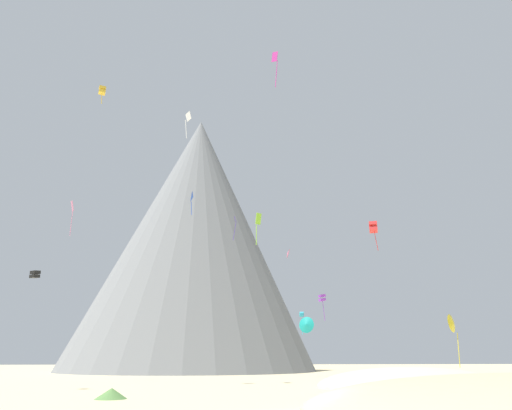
{
  "coord_description": "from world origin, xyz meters",
  "views": [
    {
      "loc": [
        -5.41,
        -24.06,
        2.76
      ],
      "look_at": [
        1.27,
        40.0,
        25.84
      ],
      "focal_mm": 30.12,
      "sensor_mm": 36.0,
      "label": 1
    }
  ],
  "objects_px": {
    "kite_red_mid": "(373,227)",
    "kite_cyan_low": "(302,315)",
    "bush_far_left": "(444,384)",
    "kite_gold_high": "(102,91)",
    "bush_near_right": "(491,390)",
    "kite_violet_low": "(322,298)",
    "kite_black_low": "(35,274)",
    "kite_magenta_high": "(275,62)",
    "kite_lime_mid": "(258,223)",
    "kite_white_high": "(188,119)",
    "kite_pink_mid": "(72,210)",
    "kite_indigo_mid": "(235,223)",
    "bush_near_left": "(415,385)",
    "bush_low_patch": "(111,393)",
    "kite_rainbow_mid": "(288,254)",
    "rock_massif": "(190,244)",
    "kite_teal_low": "(306,325)",
    "kite_yellow_low": "(453,324)",
    "kite_blue_mid": "(192,197)"
  },
  "relations": [
    {
      "from": "kite_red_mid",
      "to": "kite_cyan_low",
      "type": "xyz_separation_m",
      "value": [
        -8.44,
        14.26,
        -11.61
      ]
    },
    {
      "from": "bush_far_left",
      "to": "kite_gold_high",
      "type": "xyz_separation_m",
      "value": [
        -39.78,
        4.86,
        36.32
      ]
    },
    {
      "from": "bush_near_right",
      "to": "kite_gold_high",
      "type": "height_order",
      "value": "kite_gold_high"
    },
    {
      "from": "kite_red_mid",
      "to": "kite_violet_low",
      "type": "distance_m",
      "value": 15.81
    },
    {
      "from": "kite_black_low",
      "to": "kite_magenta_high",
      "type": "bearing_deg",
      "value": -148.85
    },
    {
      "from": "kite_violet_low",
      "to": "kite_gold_high",
      "type": "xyz_separation_m",
      "value": [
        -34.08,
        -20.88,
        24.23
      ]
    },
    {
      "from": "bush_far_left",
      "to": "kite_lime_mid",
      "type": "bearing_deg",
      "value": 176.16
    },
    {
      "from": "kite_white_high",
      "to": "kite_black_low",
      "type": "distance_m",
      "value": 25.05
    },
    {
      "from": "kite_violet_low",
      "to": "kite_gold_high",
      "type": "distance_m",
      "value": 46.74
    },
    {
      "from": "bush_near_right",
      "to": "kite_pink_mid",
      "type": "xyz_separation_m",
      "value": [
        -42.66,
        31.35,
        23.61
      ]
    },
    {
      "from": "kite_indigo_mid",
      "to": "bush_near_left",
      "type": "bearing_deg",
      "value": -94.12
    },
    {
      "from": "kite_cyan_low",
      "to": "bush_low_patch",
      "type": "bearing_deg",
      "value": 79.78
    },
    {
      "from": "kite_magenta_high",
      "to": "kite_black_low",
      "type": "relative_size",
      "value": 5.05
    },
    {
      "from": "kite_rainbow_mid",
      "to": "kite_pink_mid",
      "type": "xyz_separation_m",
      "value": [
        -36.7,
        -19.59,
        1.34
      ]
    },
    {
      "from": "kite_red_mid",
      "to": "kite_indigo_mid",
      "type": "bearing_deg",
      "value": 171.83
    },
    {
      "from": "bush_near_right",
      "to": "rock_massif",
      "type": "relative_size",
      "value": 0.01
    },
    {
      "from": "kite_rainbow_mid",
      "to": "kite_red_mid",
      "type": "bearing_deg",
      "value": 30.79
    },
    {
      "from": "bush_near_right",
      "to": "kite_magenta_high",
      "type": "xyz_separation_m",
      "value": [
        -14.13,
        11.16,
        37.39
      ]
    },
    {
      "from": "bush_low_patch",
      "to": "kite_teal_low",
      "type": "height_order",
      "value": "kite_teal_low"
    },
    {
      "from": "bush_low_patch",
      "to": "kite_black_low",
      "type": "relative_size",
      "value": 2.27
    },
    {
      "from": "kite_teal_low",
      "to": "kite_rainbow_mid",
      "type": "distance_m",
      "value": 20.59
    },
    {
      "from": "bush_low_patch",
      "to": "kite_gold_high",
      "type": "relative_size",
      "value": 0.91
    },
    {
      "from": "rock_massif",
      "to": "kite_yellow_low",
      "type": "distance_m",
      "value": 70.21
    },
    {
      "from": "bush_near_left",
      "to": "kite_yellow_low",
      "type": "height_order",
      "value": "kite_yellow_low"
    },
    {
      "from": "bush_near_left",
      "to": "bush_far_left",
      "type": "relative_size",
      "value": 1.66
    },
    {
      "from": "rock_massif",
      "to": "kite_red_mid",
      "type": "xyz_separation_m",
      "value": [
        29.77,
        -48.23,
        -8.91
      ]
    },
    {
      "from": "kite_teal_low",
      "to": "kite_yellow_low",
      "type": "bearing_deg",
      "value": -14.41
    },
    {
      "from": "bush_near_left",
      "to": "kite_red_mid",
      "type": "relative_size",
      "value": 0.45
    },
    {
      "from": "kite_rainbow_mid",
      "to": "kite_teal_low",
      "type": "bearing_deg",
      "value": 11.21
    },
    {
      "from": "kite_violet_low",
      "to": "kite_black_low",
      "type": "relative_size",
      "value": 4.27
    },
    {
      "from": "kite_red_mid",
      "to": "kite_indigo_mid",
      "type": "distance_m",
      "value": 23.32
    },
    {
      "from": "kite_lime_mid",
      "to": "kite_gold_high",
      "type": "relative_size",
      "value": 1.53
    },
    {
      "from": "kite_gold_high",
      "to": "kite_black_low",
      "type": "bearing_deg",
      "value": 48.21
    },
    {
      "from": "kite_black_low",
      "to": "kite_lime_mid",
      "type": "bearing_deg",
      "value": -141.5
    },
    {
      "from": "bush_far_left",
      "to": "kite_cyan_low",
      "type": "relative_size",
      "value": 0.32
    },
    {
      "from": "kite_red_mid",
      "to": "kite_violet_low",
      "type": "bearing_deg",
      "value": 134.65
    },
    {
      "from": "bush_near_right",
      "to": "kite_yellow_low",
      "type": "height_order",
      "value": "kite_yellow_low"
    },
    {
      "from": "kite_black_low",
      "to": "bush_low_patch",
      "type": "bearing_deg",
      "value": 169.54
    },
    {
      "from": "bush_far_left",
      "to": "kite_indigo_mid",
      "type": "height_order",
      "value": "kite_indigo_mid"
    },
    {
      "from": "bush_near_right",
      "to": "kite_black_low",
      "type": "relative_size",
      "value": 1.01
    },
    {
      "from": "bush_near_left",
      "to": "kite_indigo_mid",
      "type": "xyz_separation_m",
      "value": [
        -16.5,
        27.13,
        24.44
      ]
    },
    {
      "from": "bush_far_left",
      "to": "kite_yellow_low",
      "type": "bearing_deg",
      "value": 48.76
    },
    {
      "from": "bush_near_right",
      "to": "bush_far_left",
      "type": "xyz_separation_m",
      "value": [
        3.2,
        12.89,
        -0.29
      ]
    },
    {
      "from": "kite_rainbow_mid",
      "to": "kite_blue_mid",
      "type": "bearing_deg",
      "value": -19.58
    },
    {
      "from": "bush_low_patch",
      "to": "kite_rainbow_mid",
      "type": "bearing_deg",
      "value": 65.79
    },
    {
      "from": "kite_rainbow_mid",
      "to": "kite_pink_mid",
      "type": "distance_m",
      "value": 41.62
    },
    {
      "from": "kite_violet_low",
      "to": "kite_indigo_mid",
      "type": "xyz_separation_m",
      "value": [
        -14.95,
        -0.83,
        12.41
      ]
    },
    {
      "from": "kite_magenta_high",
      "to": "kite_white_high",
      "type": "bearing_deg",
      "value": -118.69
    },
    {
      "from": "kite_lime_mid",
      "to": "kite_pink_mid",
      "type": "height_order",
      "value": "kite_pink_mid"
    },
    {
      "from": "kite_white_high",
      "to": "kite_red_mid",
      "type": "xyz_separation_m",
      "value": [
        27.67,
        11.78,
        -9.89
      ]
    }
  ]
}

